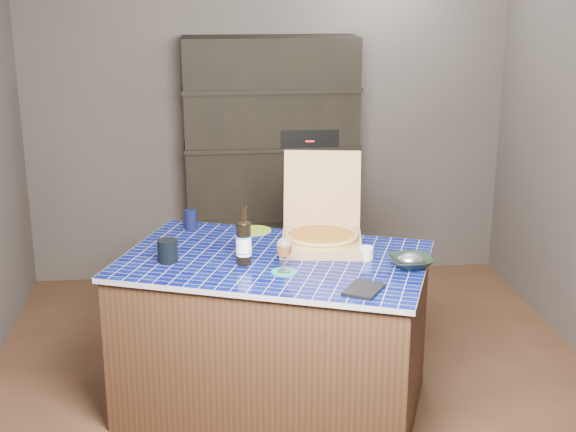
{
  "coord_description": "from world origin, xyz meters",
  "views": [
    {
      "loc": [
        -0.48,
        -4.02,
        2.21
      ],
      "look_at": [
        -0.04,
        0.0,
        0.98
      ],
      "focal_mm": 50.0,
      "sensor_mm": 36.0,
      "label": 1
    }
  ],
  "objects": [
    {
      "name": "foil_contents",
      "position": [
        0.51,
        -0.43,
        0.87
      ],
      "size": [
        0.13,
        0.11,
        0.06
      ],
      "primitive_type": "ellipsoid",
      "color": "silver",
      "rests_on": "bowl"
    },
    {
      "name": "room",
      "position": [
        0.0,
        0.0,
        1.25
      ],
      "size": [
        3.5,
        3.5,
        3.5
      ],
      "color": "brown",
      "rests_on": "ground"
    },
    {
      "name": "green_trivet",
      "position": [
        -0.21,
        0.23,
        0.84
      ],
      "size": [
        0.18,
        0.18,
        0.01
      ],
      "primitive_type": "cylinder",
      "color": "olive",
      "rests_on": "kitchen_island"
    },
    {
      "name": "navy_cup",
      "position": [
        -0.56,
        0.3,
        0.89
      ],
      "size": [
        0.07,
        0.07,
        0.11
      ],
      "primitive_type": "cylinder",
      "color": "black",
      "rests_on": "kitchen_island"
    },
    {
      "name": "kitchen_island",
      "position": [
        -0.14,
        -0.23,
        0.42
      ],
      "size": [
        1.76,
        1.44,
        0.83
      ],
      "rotation": [
        0.0,
        0.0,
        -0.36
      ],
      "color": "#472D1C",
      "rests_on": "floor"
    },
    {
      "name": "bowl",
      "position": [
        0.51,
        -0.43,
        0.86
      ],
      "size": [
        0.23,
        0.23,
        0.05
      ],
      "primitive_type": "imported",
      "rotation": [
        0.0,
        0.0,
        0.07
      ],
      "color": "black",
      "rests_on": "kitchen_island"
    },
    {
      "name": "dvd_case",
      "position": [
        0.22,
        -0.71,
        0.84
      ],
      "size": [
        0.23,
        0.25,
        0.02
      ],
      "primitive_type": "cube",
      "rotation": [
        0.0,
        0.0,
        -0.56
      ],
      "color": "black",
      "rests_on": "kitchen_island"
    },
    {
      "name": "white_jar",
      "position": [
        0.32,
        -0.29,
        0.86
      ],
      "size": [
        0.07,
        0.07,
        0.06
      ],
      "primitive_type": "cylinder",
      "color": "white",
      "rests_on": "kitchen_island"
    },
    {
      "name": "wine_glass",
      "position": [
        -0.11,
        -0.43,
        0.96
      ],
      "size": [
        0.08,
        0.08,
        0.17
      ],
      "color": "white",
      "rests_on": "teal_trivet"
    },
    {
      "name": "teal_trivet",
      "position": [
        -0.11,
        -0.43,
        0.84
      ],
      "size": [
        0.13,
        0.13,
        0.01
      ],
      "primitive_type": "cylinder",
      "color": "#1B8C7C",
      "rests_on": "kitchen_island"
    },
    {
      "name": "pizza_box",
      "position": [
        0.13,
        -0.06,
        0.9
      ],
      "size": [
        0.49,
        0.57,
        0.46
      ],
      "rotation": [
        0.0,
        0.0,
        -0.15
      ],
      "color": "#A48654",
      "rests_on": "kitchen_island"
    },
    {
      "name": "shelving_unit",
      "position": [
        0.0,
        1.53,
        0.9
      ],
      "size": [
        1.2,
        0.41,
        1.8
      ],
      "color": "black",
      "rests_on": "floor"
    },
    {
      "name": "mead_bottle",
      "position": [
        -0.3,
        -0.3,
        0.95
      ],
      "size": [
        0.08,
        0.08,
        0.3
      ],
      "color": "black",
      "rests_on": "kitchen_island"
    },
    {
      "name": "tumbler",
      "position": [
        -0.67,
        -0.22,
        0.89
      ],
      "size": [
        0.1,
        0.1,
        0.11
      ],
      "primitive_type": "cylinder",
      "color": "black",
      "rests_on": "kitchen_island"
    }
  ]
}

